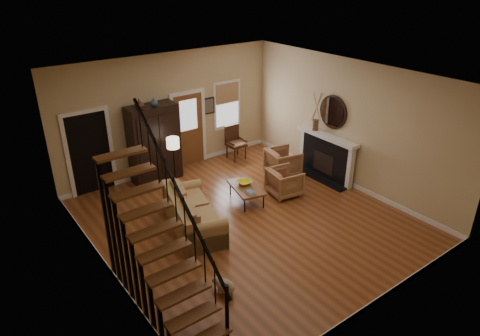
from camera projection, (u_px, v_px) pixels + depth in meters
room at (189, 141)px, 10.29m from camera, size 7.00×7.33×3.30m
staircase at (158, 226)px, 6.76m from camera, size 0.94×2.80×3.20m
fireplace at (327, 152)px, 11.61m from camera, size 0.33×1.95×2.30m
armoire at (154, 143)px, 11.34m from camera, size 1.30×0.60×2.10m
vase_a at (139, 104)px, 10.57m from camera, size 0.24×0.24×0.25m
vase_b at (154, 102)px, 10.80m from camera, size 0.20×0.20×0.21m
sofa at (193, 213)px, 9.43m from camera, size 1.42×2.27×0.78m
coffee_table at (246, 194)px, 10.58m from camera, size 0.85×1.18×0.41m
bowl at (244, 182)px, 10.61m from camera, size 0.36×0.36×0.09m
books at (250, 192)px, 10.20m from camera, size 0.19×0.26×0.05m
armchair_left at (285, 182)px, 10.84m from camera, size 0.88×0.87×0.70m
armchair_right at (283, 162)px, 11.86m from camera, size 0.98×0.96×0.76m
floor_lamp at (174, 163)px, 11.02m from camera, size 0.33×0.33×1.41m
side_chair at (236, 143)px, 12.80m from camera, size 0.54×0.54×1.02m
dog at (226, 287)px, 7.61m from camera, size 0.37×0.47×0.30m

